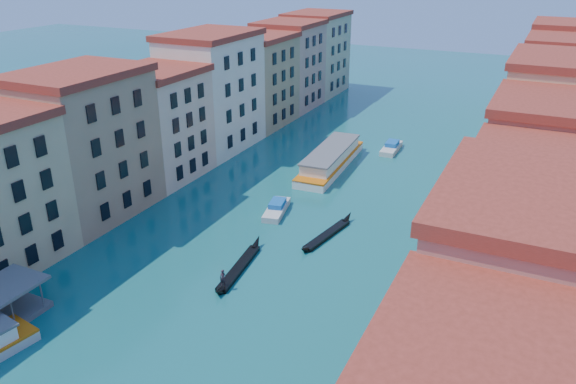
# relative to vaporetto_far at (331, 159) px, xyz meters

# --- Properties ---
(left_bank_palazzos) EXTENTS (12.80, 128.40, 21.00)m
(left_bank_palazzos) POSITION_rel_vaporetto_far_xyz_m (-23.56, -5.51, 8.19)
(left_bank_palazzos) COLOR tan
(left_bank_palazzos) RESTS_ON ground
(right_bank_palazzos) EXTENTS (12.80, 128.40, 21.00)m
(right_bank_palazzos) POSITION_rel_vaporetto_far_xyz_m (32.44, -5.19, 8.23)
(right_bank_palazzos) COLOR #984733
(right_bank_palazzos) RESTS_ON ground
(quay) EXTENTS (4.00, 140.00, 1.00)m
(quay) POSITION_rel_vaporetto_far_xyz_m (24.44, -5.19, -1.01)
(quay) COLOR #A49D84
(quay) RESTS_ON ground
(restaurant_awnings) EXTENTS (3.20, 44.55, 3.12)m
(restaurant_awnings) POSITION_rel_vaporetto_far_xyz_m (24.63, -47.19, 1.48)
(restaurant_awnings) COLOR maroon
(restaurant_awnings) RESTS_ON ground
(mooring_poles_right) EXTENTS (1.44, 54.24, 3.20)m
(mooring_poles_right) POSITION_rel_vaporetto_far_xyz_m (21.54, -41.39, -0.21)
(mooring_poles_right) COLOR #51371B
(mooring_poles_right) RESTS_ON ground
(vaporetto_far) EXTENTS (6.42, 22.84, 3.36)m
(vaporetto_far) POSITION_rel_vaporetto_far_xyz_m (0.00, 0.00, 0.00)
(vaporetto_far) COLOR white
(vaporetto_far) RESTS_ON ground
(gondola_fore) EXTENTS (2.67, 13.46, 2.68)m
(gondola_fore) POSITION_rel_vaporetto_far_xyz_m (2.70, -35.69, -1.06)
(gondola_fore) COLOR black
(gondola_fore) RESTS_ON ground
(gondola_far) EXTENTS (3.15, 12.68, 1.80)m
(gondola_far) POSITION_rel_vaporetto_far_xyz_m (8.87, -23.42, -1.14)
(gondola_far) COLOR black
(gondola_far) RESTS_ON ground
(motorboat_mid) EXTENTS (3.88, 7.80, 1.55)m
(motorboat_mid) POSITION_rel_vaporetto_far_xyz_m (-0.30, -19.91, -0.91)
(motorboat_mid) COLOR beige
(motorboat_mid) RESTS_ON ground
(motorboat_far) EXTENTS (2.80, 8.00, 1.64)m
(motorboat_far) POSITION_rel_vaporetto_far_xyz_m (6.95, 12.86, -0.87)
(motorboat_far) COLOR silver
(motorboat_far) RESTS_ON ground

